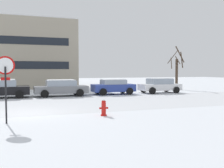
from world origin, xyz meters
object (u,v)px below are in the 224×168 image
object	(u,v)px
stop_sign	(5,76)
parked_car_blue	(113,86)
parked_car_black	(0,89)
parked_car_gray	(61,88)
parked_car_white	(160,85)
fire_hydrant	(104,107)

from	to	relation	value
stop_sign	parked_car_blue	world-z (taller)	stop_sign
parked_car_black	parked_car_gray	world-z (taller)	parked_car_black
parked_car_blue	parked_car_white	world-z (taller)	parked_car_white
parked_car_gray	parked_car_black	bearing A→B (deg)	178.59
stop_sign	parked_car_blue	xyz separation A→B (m)	(8.76, 11.11, -1.23)
parked_car_black	parked_car_blue	xyz separation A→B (m)	(9.65, 0.02, -0.03)
parked_car_blue	stop_sign	bearing A→B (deg)	-128.25
fire_hydrant	parked_car_gray	xyz separation A→B (m)	(-0.44, 10.49, 0.32)
fire_hydrant	parked_car_blue	world-z (taller)	parked_car_blue
parked_car_white	parked_car_blue	bearing A→B (deg)	178.74
parked_car_gray	fire_hydrant	bearing A→B (deg)	-87.57
stop_sign	parked_car_blue	size ratio (longest dim) A/B	0.72
stop_sign	parked_car_gray	xyz separation A→B (m)	(3.93, 10.97, -1.23)
parked_car_gray	parked_car_white	distance (m)	9.65
parked_car_black	parked_car_white	bearing A→B (deg)	-0.34
parked_car_black	parked_car_white	distance (m)	14.48
fire_hydrant	parked_car_white	distance (m)	13.99
parked_car_blue	parked_car_black	bearing A→B (deg)	-179.88
stop_sign	parked_car_white	size ratio (longest dim) A/B	0.69
stop_sign	fire_hydrant	size ratio (longest dim) A/B	3.44
parked_car_blue	parked_car_white	size ratio (longest dim) A/B	0.97
parked_car_black	fire_hydrant	bearing A→B (deg)	-63.58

